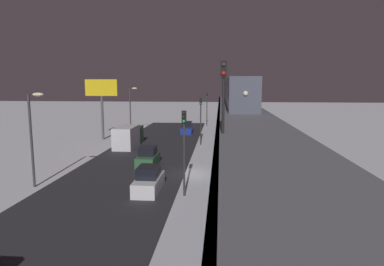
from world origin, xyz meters
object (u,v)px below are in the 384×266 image
Objects in this scene: subway_train at (234,89)px; commercial_billboard at (102,94)px; sedan_green at (148,158)px; traffic_light_mid at (201,114)px; sedan_blue at (187,128)px; traffic_light_near at (184,141)px; rail_signal at (223,84)px; box_truck at (128,136)px; traffic_light_far at (207,104)px; sedan_white at (149,181)px.

subway_train is 6.23× the size of commercial_billboard.
traffic_light_mid is at bearing 68.56° from sedan_green.
commercial_billboard is at bearing -148.17° from sedan_blue.
subway_train is 34.63m from traffic_light_near.
commercial_billboard is at bearing -59.56° from rail_signal.
traffic_light_mid is at bearing -84.03° from rail_signal.
traffic_light_near is 0.72× the size of commercial_billboard.
subway_train reaches higher than box_truck.
box_truck reaches higher than sedan_green.
sedan_blue is 0.71× the size of traffic_light_mid.
subway_train is 13.41× the size of sedan_green.
traffic_light_near is 42.10m from traffic_light_far.
traffic_light_near is at bearing 116.31° from box_truck.
rail_signal is at bearing -48.55° from sedan_white.
commercial_billboard is (17.58, -29.92, -1.49)m from rail_signal.
commercial_billboard is at bearing 116.88° from sedan_white.
traffic_light_near is 1.00× the size of traffic_light_mid.
box_truck is at bearing 115.35° from sedan_green.
subway_train reaches higher than sedan_green.
sedan_blue is 0.71× the size of traffic_light_far.
rail_signal is at bearing -81.35° from sedan_blue.
traffic_light_far is (-2.90, -41.16, 3.40)m from sedan_white.
subway_train is 9.84m from traffic_light_far.
traffic_light_mid is at bearing 81.80° from sedan_white.
commercial_billboard is at bearing -58.77° from traffic_light_near.
sedan_blue is at bearing 90.00° from sedan_white.
subway_train is at bearing 69.14° from sedan_green.
sedan_green is 0.65× the size of traffic_light_far.
rail_signal is (2.08, 39.63, 0.95)m from subway_train.
sedan_white is 0.69× the size of traffic_light_near.
traffic_light_near is at bearing 81.91° from subway_train.
subway_train is at bearing 121.39° from traffic_light_far.
sedan_white is 0.49× the size of commercial_billboard.
traffic_light_near is (-4.70, 9.08, 3.40)m from sedan_green.
rail_signal is 34.73m from commercial_billboard.
subway_train is at bearing -93.00° from rail_signal.
rail_signal is 0.45× the size of commercial_billboard.
sedan_green is (9.55, 25.06, -6.57)m from subway_train.
traffic_light_near is at bearing -63.20° from rail_signal.
sedan_white is 41.40m from traffic_light_far.
sedan_white is at bearing -17.86° from traffic_light_near.
subway_train is 10.43m from sedan_blue.
subway_train is at bearing 16.68° from sedan_blue.
commercial_billboard reaches higher than sedan_blue.
rail_signal is 0.97× the size of sedan_green.
sedan_green is (7.47, -14.57, -7.52)m from rail_signal.
subway_train is 27.61m from sedan_green.
sedan_blue is at bearing 74.24° from traffic_light_far.
box_truck is 0.83× the size of commercial_billboard.
box_truck is 21.62m from traffic_light_near.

